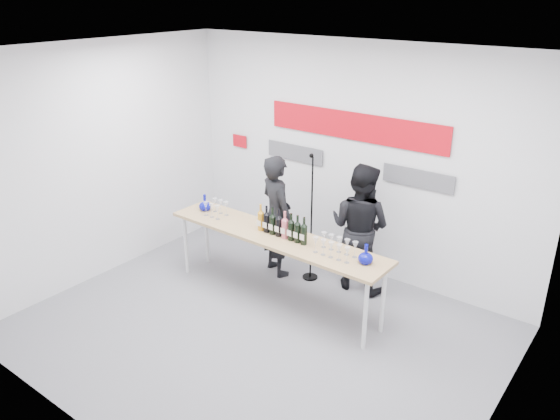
{
  "coord_description": "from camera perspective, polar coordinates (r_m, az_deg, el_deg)",
  "views": [
    {
      "loc": [
        3.29,
        -3.91,
        3.56
      ],
      "look_at": [
        -0.25,
        0.78,
        1.15
      ],
      "focal_mm": 35.0,
      "sensor_mm": 36.0,
      "label": 1
    }
  ],
  "objects": [
    {
      "name": "signage",
      "position": [
        6.99,
        7.27,
        7.6
      ],
      "size": [
        3.38,
        0.02,
        0.79
      ],
      "color": "red",
      "rests_on": "back_wall"
    },
    {
      "name": "glasses_right",
      "position": [
        5.92,
        5.78,
        -3.88
      ],
      "size": [
        0.47,
        0.23,
        0.18
      ],
      "color": "silver",
      "rests_on": "tasting_table"
    },
    {
      "name": "back_wall",
      "position": [
        7.07,
        7.66,
        5.17
      ],
      "size": [
        5.0,
        0.04,
        3.0
      ],
      "primitive_type": "cube",
      "color": "silver",
      "rests_on": "ground"
    },
    {
      "name": "wine_bottles",
      "position": [
        6.27,
        0.18,
        -1.46
      ],
      "size": [
        0.71,
        0.09,
        0.33
      ],
      "rotation": [
        0.0,
        0.0,
        -0.02
      ],
      "color": "#BF7F19",
      "rests_on": "tasting_table"
    },
    {
      "name": "glasses_left",
      "position": [
        6.94,
        -6.69,
        0.15
      ],
      "size": [
        0.27,
        0.23,
        0.18
      ],
      "color": "silver",
      "rests_on": "tasting_table"
    },
    {
      "name": "decanter_left",
      "position": [
        7.12,
        -7.86,
        0.8
      ],
      "size": [
        0.16,
        0.16,
        0.21
      ],
      "primitive_type": null,
      "color": "#070B8F",
      "rests_on": "tasting_table"
    },
    {
      "name": "decanter_right",
      "position": [
        5.78,
        8.96,
        -4.55
      ],
      "size": [
        0.16,
        0.16,
        0.21
      ],
      "primitive_type": null,
      "color": "#070B8F",
      "rests_on": "tasting_table"
    },
    {
      "name": "tasting_table",
      "position": [
        6.42,
        -0.54,
        -3.13
      ],
      "size": [
        2.91,
        0.63,
        0.87
      ],
      "rotation": [
        0.0,
        0.0,
        -0.02
      ],
      "color": "tan",
      "rests_on": "ground"
    },
    {
      "name": "ground",
      "position": [
        6.23,
        -2.51,
        -12.58
      ],
      "size": [
        5.0,
        5.0,
        0.0
      ],
      "primitive_type": "plane",
      "color": "slate",
      "rests_on": "ground"
    },
    {
      "name": "mic_stand",
      "position": [
        7.02,
        3.23,
        -3.37
      ],
      "size": [
        0.2,
        0.2,
        1.71
      ],
      "rotation": [
        0.0,
        0.0,
        -0.14
      ],
      "color": "black",
      "rests_on": "ground"
    },
    {
      "name": "presenter_right",
      "position": [
        6.78,
        8.33,
        -1.8
      ],
      "size": [
        0.8,
        0.63,
        1.63
      ],
      "primitive_type": "imported",
      "rotation": [
        0.0,
        0.0,
        3.15
      ],
      "color": "black",
      "rests_on": "ground"
    },
    {
      "name": "presenter_left",
      "position": [
        7.07,
        -0.34,
        -0.59
      ],
      "size": [
        0.7,
        0.59,
        1.62
      ],
      "primitive_type": "imported",
      "rotation": [
        0.0,
        0.0,
        2.74
      ],
      "color": "black",
      "rests_on": "ground"
    }
  ]
}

